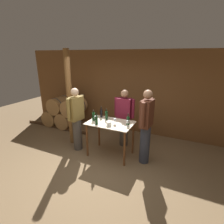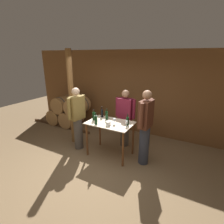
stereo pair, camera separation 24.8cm
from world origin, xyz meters
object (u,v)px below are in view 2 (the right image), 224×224
(wine_bottle_right, at_px, (107,115))
(person_visitor_bearded, at_px, (77,117))
(wooden_post, at_px, (72,98))
(person_host, at_px, (145,127))
(wine_glass_near_right, at_px, (127,122))
(wine_glass_near_left, at_px, (96,117))
(ice_bucket, at_px, (108,124))
(wine_bottle_far_right, at_px, (128,121))
(wine_bottle_far_left, at_px, (94,116))
(wine_glass_near_center, at_px, (114,120))
(person_visitor_with_scarf, at_px, (125,117))
(wine_bottle_left, at_px, (102,113))
(wine_bottle_center, at_px, (96,120))

(wine_bottle_right, bearing_deg, person_visitor_bearded, -159.85)
(wooden_post, distance_m, person_host, 2.27)
(wine_glass_near_right, bearing_deg, person_visitor_bearded, -177.16)
(wine_glass_near_left, xyz_separation_m, person_visitor_bearded, (-0.60, -0.01, -0.11))
(wine_bottle_right, relative_size, wine_glass_near_right, 2.00)
(wine_glass_near_left, height_order, ice_bucket, wine_glass_near_left)
(wine_glass_near_left, distance_m, person_visitor_bearded, 0.61)
(wine_bottle_right, bearing_deg, person_host, -5.53)
(wine_bottle_far_right, distance_m, person_visitor_bearded, 1.42)
(wine_bottle_far_left, bearing_deg, wine_glass_near_center, 0.42)
(wine_glass_near_right, bearing_deg, person_visitor_with_scarf, 117.31)
(person_visitor_with_scarf, bearing_deg, wine_bottle_right, -123.08)
(wine_bottle_far_left, xyz_separation_m, wine_glass_near_center, (0.60, 0.00, -0.00))
(wooden_post, height_order, wine_glass_near_right, wooden_post)
(wine_bottle_far_left, height_order, wine_glass_near_center, wine_bottle_far_left)
(wine_bottle_right, xyz_separation_m, wine_glass_near_right, (0.67, -0.21, -0.01))
(wine_bottle_far_right, relative_size, ice_bucket, 2.33)
(wine_bottle_left, relative_size, wine_bottle_center, 1.00)
(wooden_post, xyz_separation_m, ice_bucket, (1.39, -0.33, -0.38))
(wine_glass_near_center, bearing_deg, wine_bottle_right, 148.07)
(wooden_post, relative_size, wine_glass_near_center, 18.12)
(wine_bottle_left, height_order, wine_bottle_right, wine_bottle_left)
(person_visitor_bearded, bearing_deg, person_host, 5.39)
(wine_bottle_left, bearing_deg, ice_bucket, -44.70)
(wine_bottle_center, xyz_separation_m, wine_glass_near_right, (0.72, 0.22, -0.00))
(wine_bottle_left, bearing_deg, wine_bottle_far_right, -12.77)
(wine_glass_near_right, distance_m, person_visitor_bearded, 1.44)
(wine_bottle_far_right, bearing_deg, person_host, -0.45)
(wine_glass_near_center, relative_size, ice_bucket, 1.22)
(wine_glass_near_center, bearing_deg, wine_bottle_far_left, -179.58)
(wine_bottle_center, height_order, person_visitor_with_scarf, person_visitor_with_scarf)
(wine_glass_near_right, bearing_deg, wine_bottle_right, 162.66)
(wine_bottle_left, xyz_separation_m, wine_glass_near_center, (0.54, -0.30, -0.01))
(wine_bottle_far_right, bearing_deg, wooden_post, 177.52)
(wine_bottle_right, height_order, wine_glass_near_center, wine_bottle_right)
(wine_bottle_far_right, bearing_deg, wine_bottle_left, 167.23)
(wine_bottle_left, relative_size, wine_glass_near_right, 2.02)
(wine_bottle_center, relative_size, person_visitor_bearded, 0.17)
(wine_glass_near_center, xyz_separation_m, person_visitor_bearded, (-1.10, -0.07, -0.10))
(wine_bottle_left, distance_m, wine_bottle_center, 0.54)
(person_host, height_order, person_visitor_with_scarf, person_host)
(wine_bottle_right, distance_m, person_visitor_with_scarf, 0.59)
(person_visitor_bearded, bearing_deg, wine_bottle_left, 33.43)
(wine_glass_near_center, distance_m, person_visitor_bearded, 1.10)
(wine_glass_near_left, relative_size, wine_glass_near_center, 1.04)
(wooden_post, distance_m, wine_bottle_far_right, 1.82)
(wine_bottle_far_left, distance_m, wine_bottle_center, 0.30)
(wine_glass_near_left, xyz_separation_m, wine_glass_near_center, (0.50, 0.06, -0.01))
(wooden_post, xyz_separation_m, wine_bottle_far_right, (1.79, -0.08, -0.33))
(wooden_post, bearing_deg, wine_bottle_far_left, -12.04)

